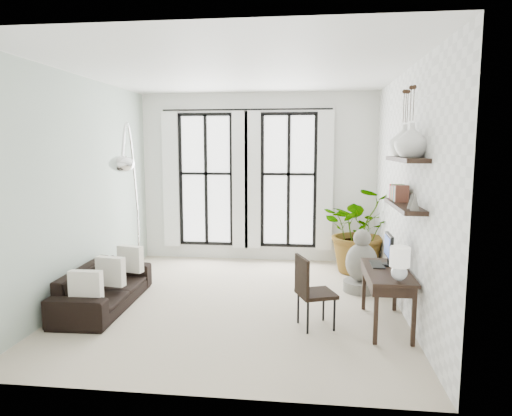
% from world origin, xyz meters
% --- Properties ---
extents(floor, '(5.00, 5.00, 0.00)m').
position_xyz_m(floor, '(0.00, 0.00, 0.00)').
color(floor, '#BAAA93').
rests_on(floor, ground).
extents(ceiling, '(5.00, 5.00, 0.00)m').
position_xyz_m(ceiling, '(0.00, 0.00, 3.20)').
color(ceiling, white).
rests_on(ceiling, wall_back).
extents(wall_left, '(0.00, 5.00, 5.00)m').
position_xyz_m(wall_left, '(-2.25, 0.00, 1.60)').
color(wall_left, '#A0B2A4').
rests_on(wall_left, floor).
extents(wall_right, '(0.00, 5.00, 5.00)m').
position_xyz_m(wall_right, '(2.25, 0.00, 1.60)').
color(wall_right, white).
rests_on(wall_right, floor).
extents(wall_back, '(4.50, 0.00, 4.50)m').
position_xyz_m(wall_back, '(0.00, 2.50, 1.60)').
color(wall_back, white).
rests_on(wall_back, floor).
extents(windows, '(3.26, 0.13, 2.65)m').
position_xyz_m(windows, '(-0.20, 2.43, 1.56)').
color(windows, white).
rests_on(windows, wall_back).
extents(wall_shelves, '(0.25, 1.30, 0.60)m').
position_xyz_m(wall_shelves, '(2.11, -0.64, 1.73)').
color(wall_shelves, black).
rests_on(wall_shelves, wall_right).
extents(sofa, '(0.81, 1.93, 0.56)m').
position_xyz_m(sofa, '(-1.80, -0.39, 0.28)').
color(sofa, black).
rests_on(sofa, floor).
extents(throw_pillows, '(0.40, 1.52, 0.40)m').
position_xyz_m(throw_pillows, '(-1.70, -0.39, 0.50)').
color(throw_pillows, beige).
rests_on(throw_pillows, sofa).
extents(plant, '(1.46, 1.29, 1.51)m').
position_xyz_m(plant, '(1.90, 1.79, 0.76)').
color(plant, '#2D7228').
rests_on(plant, floor).
extents(desk, '(0.51, 1.20, 1.11)m').
position_xyz_m(desk, '(1.95, -0.73, 0.68)').
color(desk, black).
rests_on(desk, floor).
extents(desk_chair, '(0.54, 0.54, 0.89)m').
position_xyz_m(desk_chair, '(1.02, -0.83, 0.51)').
color(desk_chair, black).
rests_on(desk_chair, floor).
extents(arc_lamp, '(0.76, 1.87, 2.55)m').
position_xyz_m(arc_lamp, '(-1.70, 0.40, 1.98)').
color(arc_lamp, silver).
rests_on(arc_lamp, floor).
extents(buddha, '(0.53, 0.53, 0.96)m').
position_xyz_m(buddha, '(1.80, 0.69, 0.40)').
color(buddha, slate).
rests_on(buddha, floor).
extents(vase_a, '(0.37, 0.37, 0.38)m').
position_xyz_m(vase_a, '(2.11, -0.93, 2.27)').
color(vase_a, white).
rests_on(vase_a, shelf_upper).
extents(vase_b, '(0.37, 0.37, 0.38)m').
position_xyz_m(vase_b, '(2.11, -0.53, 2.27)').
color(vase_b, white).
rests_on(vase_b, shelf_upper).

